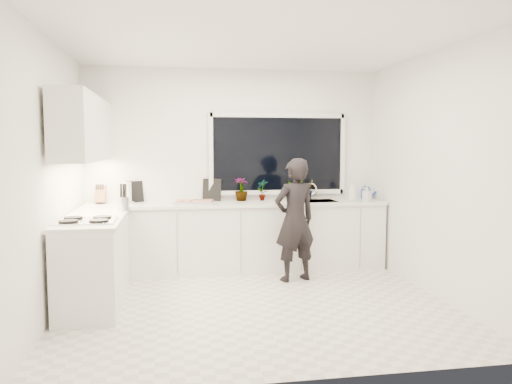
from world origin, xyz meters
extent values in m
cube|color=beige|center=(0.00, 0.00, -0.01)|extent=(4.00, 3.50, 0.02)
cube|color=white|center=(0.00, 1.76, 1.35)|extent=(4.00, 0.02, 2.70)
cube|color=white|center=(-2.01, 0.00, 1.35)|extent=(0.02, 3.50, 2.70)
cube|color=white|center=(2.01, 0.00, 1.35)|extent=(0.02, 3.50, 2.70)
cube|color=white|center=(0.00, 0.00, 2.71)|extent=(4.00, 3.50, 0.02)
cube|color=black|center=(0.60, 1.73, 1.55)|extent=(1.80, 0.02, 1.00)
cube|color=white|center=(0.00, 1.45, 0.44)|extent=(3.92, 0.58, 0.88)
cube|color=white|center=(-1.67, 0.35, 0.44)|extent=(0.58, 1.60, 0.88)
cube|color=silver|center=(0.00, 1.44, 0.90)|extent=(3.94, 0.62, 0.04)
cube|color=silver|center=(-1.67, 0.35, 0.90)|extent=(0.62, 1.60, 0.04)
cube|color=white|center=(-1.79, 0.70, 1.85)|extent=(0.34, 2.10, 0.70)
cube|color=silver|center=(1.05, 1.45, 0.87)|extent=(0.58, 0.42, 0.14)
cylinder|color=silver|center=(1.05, 1.65, 1.03)|extent=(0.03, 0.03, 0.22)
cube|color=black|center=(-1.69, 0.00, 0.94)|extent=(0.56, 0.48, 0.03)
imported|color=black|center=(0.63, 0.85, 0.76)|extent=(0.63, 0.51, 1.51)
cube|color=#B1B1B5|center=(-0.57, 1.42, 0.94)|extent=(0.55, 0.44, 0.03)
cube|color=red|center=(-0.57, 1.42, 0.95)|extent=(0.50, 0.39, 0.01)
cylinder|color=#123DAD|center=(1.85, 1.61, 0.98)|extent=(0.15, 0.15, 0.13)
cylinder|color=silver|center=(-1.43, 1.55, 1.05)|extent=(0.13, 0.13, 0.26)
cube|color=#A27E4B|center=(-1.76, 1.59, 1.03)|extent=(0.14, 0.11, 0.22)
cylinder|color=#A8A8AD|center=(-1.40, 0.80, 1.00)|extent=(0.14, 0.14, 0.16)
cube|color=black|center=(-1.34, 1.69, 1.06)|extent=(0.21, 0.11, 0.28)
cube|color=black|center=(-0.32, 1.69, 1.07)|extent=(0.24, 0.10, 0.30)
imported|color=#26662D|center=(0.07, 1.61, 1.08)|extent=(0.23, 0.23, 0.32)
imported|color=#26662D|center=(0.36, 1.61, 1.06)|extent=(0.18, 0.15, 0.29)
imported|color=#26662D|center=(0.80, 1.61, 1.08)|extent=(0.38, 0.38, 0.32)
imported|color=#26662D|center=(1.01, 1.61, 1.06)|extent=(0.19, 0.19, 0.27)
imported|color=#D8BF66|center=(1.53, 1.30, 1.06)|extent=(0.12, 0.12, 0.27)
imported|color=#D8BF66|center=(1.74, 1.30, 1.02)|extent=(0.13, 0.13, 0.21)
camera|label=1|loc=(-0.85, -5.05, 1.66)|focal=35.00mm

